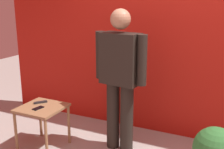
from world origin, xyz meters
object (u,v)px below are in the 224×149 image
(cell_phone, at_px, (38,108))
(tv_remote, at_px, (40,102))
(side_table, at_px, (42,113))
(standing_person, at_px, (120,74))

(cell_phone, xyz_separation_m, tv_remote, (-0.10, 0.17, 0.01))
(side_table, xyz_separation_m, cell_phone, (-0.00, -0.07, 0.09))
(tv_remote, bearing_deg, standing_person, 55.62)
(side_table, relative_size, cell_phone, 3.90)
(standing_person, relative_size, side_table, 3.16)
(standing_person, bearing_deg, cell_phone, -152.87)
(standing_person, distance_m, tv_remote, 1.13)
(side_table, bearing_deg, standing_person, 23.59)
(side_table, relative_size, tv_remote, 3.31)
(cell_phone, distance_m, tv_remote, 0.19)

